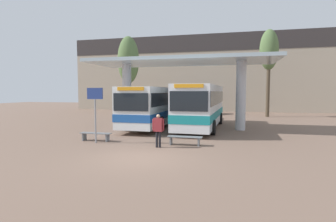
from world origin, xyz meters
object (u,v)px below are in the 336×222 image
at_px(transit_bus_left_bay, 159,104).
at_px(waiting_bench_near_pillar, 185,139).
at_px(poplar_tree_behind_right, 128,61).
at_px(transit_bus_center_bay, 202,104).
at_px(poplar_tree_behind_left, 269,52).
at_px(pedestrian_waiting, 158,127).
at_px(info_sign_platform, 95,104).
at_px(parked_car_street, 201,106).
at_px(waiting_bench_mid_platform, 96,135).

relative_size(transit_bus_left_bay, waiting_bench_near_pillar, 6.68).
bearing_deg(poplar_tree_behind_right, transit_bus_center_bay, -44.67).
distance_m(poplar_tree_behind_left, poplar_tree_behind_right, 16.01).
bearing_deg(pedestrian_waiting, waiting_bench_near_pillar, 37.17).
bearing_deg(transit_bus_left_bay, waiting_bench_near_pillar, 115.60).
height_order(transit_bus_left_bay, poplar_tree_behind_right, poplar_tree_behind_right).
relative_size(info_sign_platform, parked_car_street, 0.64).
relative_size(waiting_bench_near_pillar, info_sign_platform, 0.61).
relative_size(poplar_tree_behind_right, parked_car_street, 2.02).
height_order(waiting_bench_mid_platform, parked_car_street, parked_car_street).
bearing_deg(waiting_bench_near_pillar, info_sign_platform, -173.78).
distance_m(transit_bus_left_bay, poplar_tree_behind_right, 11.73).
xyz_separation_m(transit_bus_center_bay, waiting_bench_near_pillar, (-0.11, -6.76, -1.45)).
distance_m(transit_bus_center_bay, pedestrian_waiting, 7.75).
bearing_deg(waiting_bench_mid_platform, poplar_tree_behind_right, 105.86).
bearing_deg(info_sign_platform, parked_car_street, 80.55).
bearing_deg(poplar_tree_behind_left, waiting_bench_mid_platform, -123.01).
distance_m(waiting_bench_near_pillar, waiting_bench_mid_platform, 5.07).
bearing_deg(poplar_tree_behind_left, pedestrian_waiting, -112.12).
bearing_deg(transit_bus_center_bay, poplar_tree_behind_right, -42.47).
bearing_deg(transit_bus_left_bay, waiting_bench_mid_platform, 79.99).
bearing_deg(poplar_tree_behind_right, poplar_tree_behind_left, 3.03).
distance_m(pedestrian_waiting, poplar_tree_behind_right, 20.12).
relative_size(waiting_bench_near_pillar, parked_car_street, 0.39).
distance_m(waiting_bench_near_pillar, info_sign_platform, 5.13).
bearing_deg(transit_bus_left_bay, transit_bus_center_bay, 165.59).
xyz_separation_m(info_sign_platform, poplar_tree_behind_right, (-4.98, 17.05, 4.36)).
distance_m(transit_bus_center_bay, parked_car_street, 13.18).
height_order(transit_bus_left_bay, poplar_tree_behind_left, poplar_tree_behind_left).
height_order(waiting_bench_near_pillar, parked_car_street, parked_car_street).
distance_m(transit_bus_center_bay, poplar_tree_behind_right, 14.65).
distance_m(poplar_tree_behind_left, parked_car_street, 10.07).
bearing_deg(parked_car_street, waiting_bench_mid_platform, -100.54).
bearing_deg(transit_bus_left_bay, parked_car_street, -99.22).
bearing_deg(transit_bus_left_bay, pedestrian_waiting, 106.41).
distance_m(poplar_tree_behind_right, parked_car_street, 10.54).
relative_size(transit_bus_center_bay, parked_car_street, 2.21).
relative_size(waiting_bench_near_pillar, waiting_bench_mid_platform, 1.01).
xyz_separation_m(transit_bus_center_bay, parked_car_street, (-1.50, 13.07, -0.80)).
relative_size(poplar_tree_behind_left, poplar_tree_behind_right, 1.01).
relative_size(waiting_bench_mid_platform, parked_car_street, 0.39).
bearing_deg(transit_bus_left_bay, poplar_tree_behind_right, -53.70).
distance_m(info_sign_platform, poplar_tree_behind_right, 18.29).
bearing_deg(poplar_tree_behind_right, pedestrian_waiting, -63.70).
bearing_deg(info_sign_platform, waiting_bench_mid_platform, 119.09).
xyz_separation_m(transit_bus_left_bay, parked_car_street, (2.17, 12.06, -0.74)).
xyz_separation_m(waiting_bench_mid_platform, info_sign_platform, (0.29, -0.52, 1.77)).
bearing_deg(poplar_tree_behind_left, waiting_bench_near_pillar, -109.69).
height_order(info_sign_platform, poplar_tree_behind_right, poplar_tree_behind_right).
relative_size(transit_bus_center_bay, pedestrian_waiting, 6.20).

